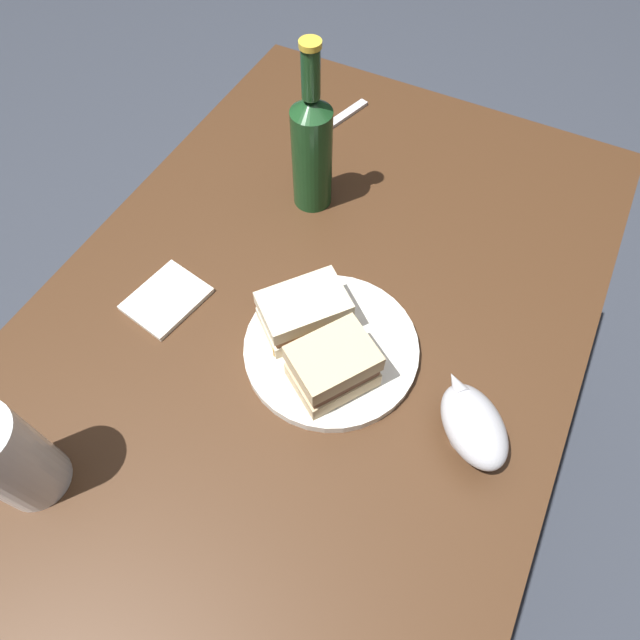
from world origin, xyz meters
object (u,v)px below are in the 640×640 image
at_px(pint_glass, 14,462).
at_px(fork, 333,124).
at_px(sandwich_half_left, 304,312).
at_px(plate, 331,348).
at_px(cider_bottle, 312,148).
at_px(sandwich_half_right, 333,367).
at_px(gravy_boat, 473,425).
at_px(napkin, 167,299).

distance_m(pint_glass, fork, 0.76).
height_order(sandwich_half_left, fork, sandwich_half_left).
bearing_deg(pint_glass, sandwich_half_left, -29.28).
relative_size(plate, cider_bottle, 0.88).
relative_size(sandwich_half_right, pint_glass, 0.82).
xyz_separation_m(sandwich_half_right, gravy_boat, (0.01, -0.19, -0.01)).
height_order(plate, napkin, plate).
height_order(plate, sandwich_half_right, sandwich_half_right).
height_order(plate, fork, plate).
distance_m(sandwich_half_right, napkin, 0.28).
xyz_separation_m(cider_bottle, fork, (0.19, 0.05, -0.10)).
bearing_deg(cider_bottle, plate, -147.53).
distance_m(sandwich_half_left, gravy_boat, 0.26).
relative_size(sandwich_half_left, pint_glass, 0.88).
height_order(pint_glass, gravy_boat, pint_glass).
relative_size(sandwich_half_left, cider_bottle, 0.50).
bearing_deg(sandwich_half_right, sandwich_half_left, 50.69).
relative_size(plate, sandwich_half_right, 1.89).
xyz_separation_m(sandwich_half_left, fork, (0.42, 0.16, -0.04)).
distance_m(gravy_boat, napkin, 0.47).
relative_size(plate, pint_glass, 1.56).
bearing_deg(gravy_boat, sandwich_half_right, 93.33).
bearing_deg(sandwich_half_left, cider_bottle, 24.93).
distance_m(sandwich_half_left, fork, 0.45).
bearing_deg(sandwich_half_left, fork, 21.23).
distance_m(plate, cider_bottle, 0.31).
relative_size(pint_glass, gravy_boat, 1.19).
bearing_deg(cider_bottle, napkin, 160.96).
height_order(plate, sandwich_half_left, sandwich_half_left).
height_order(sandwich_half_left, cider_bottle, cider_bottle).
relative_size(cider_bottle, fork, 1.54).
relative_size(sandwich_half_left, sandwich_half_right, 1.07).
distance_m(gravy_boat, fork, 0.63).
relative_size(pint_glass, cider_bottle, 0.56).
distance_m(plate, pint_glass, 0.41).
distance_m(pint_glass, cider_bottle, 0.58).
bearing_deg(gravy_boat, cider_bottle, 52.37).
distance_m(sandwich_half_left, napkin, 0.22).
bearing_deg(napkin, sandwich_half_right, -92.35).
bearing_deg(gravy_boat, sandwich_half_left, 79.21).
xyz_separation_m(pint_glass, gravy_boat, (0.29, -0.45, -0.03)).
relative_size(gravy_boat, fork, 0.72).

